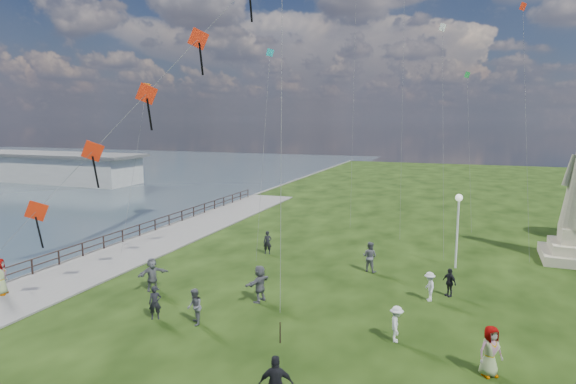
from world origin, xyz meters
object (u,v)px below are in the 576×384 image
at_px(person_1, 195,307).
at_px(person_5, 152,274).
at_px(person_4, 490,351).
at_px(person_7, 370,257).
at_px(person_0, 155,303).
at_px(person_11, 260,284).
at_px(person_8, 429,286).
at_px(person_9, 449,282).
at_px(person_10, 0,278).
at_px(lamppost, 458,215).
at_px(person_6, 268,242).
at_px(person_2, 396,324).
at_px(pier_pavilion, 53,167).

height_order(person_1, person_5, person_5).
relative_size(person_4, person_7, 1.01).
xyz_separation_m(person_0, person_11, (3.66, 3.62, 0.17)).
height_order(person_1, person_8, person_1).
distance_m(person_9, person_11, 9.83).
height_order(person_1, person_9, person_1).
distance_m(person_8, person_10, 22.05).
bearing_deg(person_5, lamppost, -22.80).
distance_m(person_7, person_8, 5.23).
distance_m(person_0, person_9, 14.77).
bearing_deg(person_6, lamppost, -9.72).
bearing_deg(person_6, person_0, -108.16).
xyz_separation_m(person_1, person_2, (8.69, 1.43, -0.06)).
bearing_deg(person_1, person_0, -121.40).
relative_size(person_2, person_8, 1.01).
xyz_separation_m(person_4, person_10, (-23.45, -0.31, 0.03)).
height_order(person_1, person_2, person_1).
distance_m(person_4, person_11, 11.18).
bearing_deg(person_0, person_11, 11.87).
height_order(pier_pavilion, person_9, pier_pavilion).
xyz_separation_m(person_4, person_11, (-10.57, 3.67, 0.01)).
distance_m(pier_pavilion, person_1, 61.83).
bearing_deg(person_7, person_0, 66.42).
bearing_deg(person_10, person_7, -86.83).
xyz_separation_m(person_7, person_11, (-4.29, -6.73, 0.02)).
bearing_deg(person_2, person_5, 74.66).
bearing_deg(person_11, person_9, 129.26).
xyz_separation_m(person_1, person_8, (9.64, 6.60, -0.07)).
relative_size(pier_pavilion, person_10, 15.56).
bearing_deg(lamppost, person_0, -134.80).
relative_size(lamppost, person_6, 2.93).
xyz_separation_m(person_2, person_11, (-7.06, 2.11, 0.18)).
bearing_deg(lamppost, person_2, -100.39).
xyz_separation_m(person_1, person_4, (12.19, -0.13, 0.10)).
xyz_separation_m(pier_pavilion, lamppost, (59.04, -25.81, 1.49)).
bearing_deg(person_9, person_10, -115.97).
relative_size(lamppost, person_0, 3.00).
bearing_deg(person_5, pier_pavilion, 85.31).
distance_m(pier_pavilion, person_10, 53.82).
relative_size(person_4, person_11, 0.99).
bearing_deg(person_7, person_9, 164.38).
distance_m(person_0, person_1, 2.04).
bearing_deg(person_11, person_8, 125.58).
xyz_separation_m(pier_pavilion, person_8, (57.90, -32.04, -1.09)).
distance_m(person_1, person_5, 5.36).
distance_m(pier_pavilion, person_7, 61.16).
distance_m(pier_pavilion, person_5, 56.49).
height_order(person_6, person_7, person_7).
bearing_deg(person_5, person_9, -38.53).
relative_size(person_5, person_11, 0.95).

